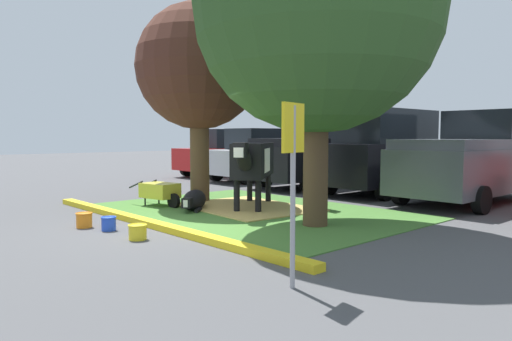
{
  "coord_description": "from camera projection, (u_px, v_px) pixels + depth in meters",
  "views": [
    {
      "loc": [
        7.46,
        -4.98,
        1.75
      ],
      "look_at": [
        -1.02,
        2.79,
        0.9
      ],
      "focal_mm": 33.21,
      "sensor_mm": 36.0,
      "label": 1
    }
  ],
  "objects": [
    {
      "name": "suv_black",
      "position": [
        386.0,
        151.0,
        14.32
      ],
      "size": [
        2.16,
        4.62,
        2.52
      ],
      "color": "black",
      "rests_on": "ground"
    },
    {
      "name": "bucket_blue",
      "position": [
        109.0,
        223.0,
        8.73
      ],
      "size": [
        0.28,
        0.28,
        0.26
      ],
      "color": "blue",
      "rests_on": "ground"
    },
    {
      "name": "ground_plane",
      "position": [
        184.0,
        228.0,
        8.97
      ],
      "size": [
        80.0,
        80.0,
        0.0
      ],
      "primitive_type": "plane",
      "color": "#4C4C4F"
    },
    {
      "name": "wheelbarrow",
      "position": [
        160.0,
        191.0,
        11.65
      ],
      "size": [
        1.62,
        0.76,
        0.63
      ],
      "color": "gold",
      "rests_on": "ground"
    },
    {
      "name": "cow_holstein",
      "position": [
        253.0,
        161.0,
        11.33
      ],
      "size": [
        2.26,
        2.67,
        1.61
      ],
      "color": "black",
      "rests_on": "ground"
    },
    {
      "name": "person_handler",
      "position": [
        316.0,
        173.0,
        11.29
      ],
      "size": [
        0.41,
        0.39,
        1.59
      ],
      "color": "black",
      "rests_on": "ground"
    },
    {
      "name": "shade_tree_left",
      "position": [
        199.0,
        68.0,
        12.21
      ],
      "size": [
        3.25,
        3.25,
        5.16
      ],
      "color": "brown",
      "rests_on": "ground"
    },
    {
      "name": "sedan_blue",
      "position": [
        226.0,
        153.0,
        20.58
      ],
      "size": [
        2.06,
        4.42,
        2.02
      ],
      "color": "red",
      "rests_on": "ground"
    },
    {
      "name": "sedan_silver",
      "position": [
        259.0,
        155.0,
        18.44
      ],
      "size": [
        2.06,
        4.42,
        2.02
      ],
      "color": "silver",
      "rests_on": "ground"
    },
    {
      "name": "pickup_truck_black",
      "position": [
        323.0,
        154.0,
        16.47
      ],
      "size": [
        2.27,
        5.42,
        2.42
      ],
      "color": "black",
      "rests_on": "ground"
    },
    {
      "name": "parking_sign",
      "position": [
        293.0,
        158.0,
        5.34
      ],
      "size": [
        0.14,
        0.44,
        2.12
      ],
      "color": "#99999E",
      "rests_on": "ground"
    },
    {
      "name": "bucket_orange",
      "position": [
        84.0,
        220.0,
        9.01
      ],
      "size": [
        0.32,
        0.32,
        0.29
      ],
      "color": "orange",
      "rests_on": "ground"
    },
    {
      "name": "pickup_truck_maroon",
      "position": [
        474.0,
        160.0,
        12.43
      ],
      "size": [
        2.27,
        5.42,
        2.42
      ],
      "color": "#4C5156",
      "rests_on": "ground"
    },
    {
      "name": "grass_island",
      "position": [
        253.0,
        211.0,
        10.89
      ],
      "size": [
        7.22,
        4.99,
        0.02
      ],
      "primitive_type": "cube",
      "color": "#477A33",
      "rests_on": "ground"
    },
    {
      "name": "hay_bedding",
      "position": [
        247.0,
        207.0,
        11.4
      ],
      "size": [
        3.38,
        2.65,
        0.04
      ],
      "primitive_type": "cube",
      "rotation": [
        0.0,
        0.0,
        -0.08
      ],
      "color": "tan",
      "rests_on": "ground"
    },
    {
      "name": "bucket_yellow",
      "position": [
        138.0,
        232.0,
        7.96
      ],
      "size": [
        0.32,
        0.32,
        0.26
      ],
      "color": "yellow",
      "rests_on": "ground"
    },
    {
      "name": "shade_tree_right",
      "position": [
        317.0,
        9.0,
        8.86
      ],
      "size": [
        4.68,
        4.68,
        6.47
      ],
      "color": "#4C3823",
      "rests_on": "ground"
    },
    {
      "name": "curb_yellow",
      "position": [
        151.0,
        223.0,
        9.11
      ],
      "size": [
        8.42,
        0.24,
        0.12
      ],
      "primitive_type": "cube",
      "color": "yellow",
      "rests_on": "ground"
    },
    {
      "name": "calf_lying",
      "position": [
        194.0,
        200.0,
        11.07
      ],
      "size": [
        1.08,
        1.21,
        0.48
      ],
      "color": "black",
      "rests_on": "ground"
    }
  ]
}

